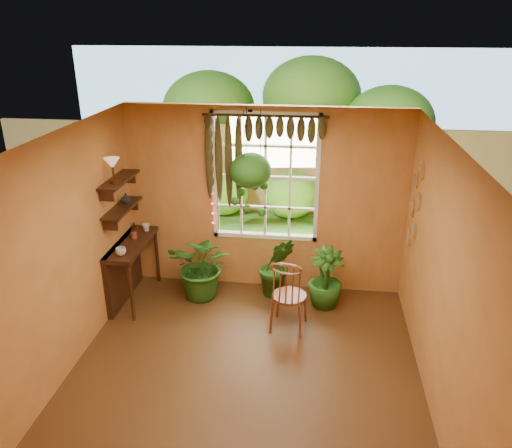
{
  "coord_description": "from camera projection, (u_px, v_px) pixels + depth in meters",
  "views": [
    {
      "loc": [
        0.72,
        -4.43,
        3.78
      ],
      "look_at": [
        0.01,
        1.15,
        1.45
      ],
      "focal_mm": 35.0,
      "sensor_mm": 36.0,
      "label": 1
    }
  ],
  "objects": [
    {
      "name": "potted_plant_mid",
      "position": [
        277.0,
        266.0,
        7.19
      ],
      "size": [
        0.57,
        0.49,
        0.93
      ],
      "primitive_type": "imported",
      "rotation": [
        0.0,
        0.0,
        0.18
      ],
      "color": "#154713",
      "rests_on": "floor"
    },
    {
      "name": "ceiling",
      "position": [
        239.0,
        145.0,
        4.56
      ],
      "size": [
        4.5,
        4.5,
        0.0
      ],
      "primitive_type": "plane",
      "rotation": [
        3.14,
        0.0,
        0.0
      ],
      "color": "white",
      "rests_on": "wall_back"
    },
    {
      "name": "counter_ledge",
      "position": [
        126.0,
        264.0,
        7.07
      ],
      "size": [
        0.4,
        1.2,
        0.9
      ],
      "color": "#391B0F",
      "rests_on": "floor"
    },
    {
      "name": "string_lights",
      "position": [
        211.0,
        174.0,
        7.02
      ],
      "size": [
        0.03,
        0.03,
        1.54
      ],
      "primitive_type": null,
      "color": "#FF2633",
      "rests_on": "window"
    },
    {
      "name": "potted_plant_right",
      "position": [
        326.0,
        278.0,
        6.92
      ],
      "size": [
        0.59,
        0.59,
        0.87
      ],
      "primitive_type": "imported",
      "rotation": [
        0.0,
        0.0,
        0.24
      ],
      "color": "#154713",
      "rests_on": "floor"
    },
    {
      "name": "shelf_upper",
      "position": [
        119.0,
        180.0,
        6.59
      ],
      "size": [
        0.25,
        0.9,
        0.04
      ],
      "primitive_type": "cube",
      "color": "#391B0F",
      "rests_on": "wall_left"
    },
    {
      "name": "brush_jar",
      "position": [
        134.0,
        231.0,
        6.99
      ],
      "size": [
        0.08,
        0.08,
        0.3
      ],
      "color": "brown",
      "rests_on": "counter_ledge"
    },
    {
      "name": "hanging_basket",
      "position": [
        251.0,
        174.0,
        6.71
      ],
      "size": [
        0.56,
        0.56,
        1.44
      ],
      "color": "black",
      "rests_on": "ceiling"
    },
    {
      "name": "shelf_vase",
      "position": [
        126.0,
        198.0,
        6.84
      ],
      "size": [
        0.16,
        0.16,
        0.15
      ],
      "primitive_type": "imported",
      "rotation": [
        0.0,
        0.0,
        0.2
      ],
      "color": "#B2AD99",
      "rests_on": "shelf_lower"
    },
    {
      "name": "backyard",
      "position": [
        298.0,
        136.0,
        11.37
      ],
      "size": [
        14.0,
        10.0,
        12.0
      ],
      "color": "#2B5618",
      "rests_on": "ground"
    },
    {
      "name": "tiffany_lamp",
      "position": [
        112.0,
        165.0,
        6.31
      ],
      "size": [
        0.2,
        0.2,
        0.33
      ],
      "color": "#573418",
      "rests_on": "shelf_upper"
    },
    {
      "name": "cup_b",
      "position": [
        146.0,
        227.0,
        7.27
      ],
      "size": [
        0.14,
        0.14,
        0.1
      ],
      "primitive_type": "imported",
      "rotation": [
        0.0,
        0.0,
        -0.28
      ],
      "color": "beige",
      "rests_on": "counter_ledge"
    },
    {
      "name": "wall_right",
      "position": [
        444.0,
        288.0,
        4.84
      ],
      "size": [
        0.0,
        4.5,
        4.5
      ],
      "primitive_type": "plane",
      "rotation": [
        1.57,
        0.0,
        -1.57
      ],
      "color": "#D88B49",
      "rests_on": "floor"
    },
    {
      "name": "window",
      "position": [
        266.0,
        177.0,
        7.03
      ],
      "size": [
        1.52,
        0.1,
        1.86
      ],
      "color": "white",
      "rests_on": "wall_back"
    },
    {
      "name": "windsor_chair",
      "position": [
        288.0,
        306.0,
        6.43
      ],
      "size": [
        0.51,
        0.53,
        1.19
      ],
      "rotation": [
        0.0,
        0.0,
        -0.16
      ],
      "color": "brown",
      "rests_on": "floor"
    },
    {
      "name": "wall_left",
      "position": [
        55.0,
        264.0,
        5.31
      ],
      "size": [
        0.0,
        4.5,
        4.5
      ],
      "primitive_type": "plane",
      "rotation": [
        1.57,
        0.0,
        1.57
      ],
      "color": "#D88B49",
      "rests_on": "floor"
    },
    {
      "name": "wall_back",
      "position": [
        265.0,
        201.0,
        7.14
      ],
      "size": [
        4.0,
        0.0,
        4.0
      ],
      "primitive_type": "plane",
      "rotation": [
        1.57,
        0.0,
        0.0
      ],
      "color": "#D88B49",
      "rests_on": "floor"
    },
    {
      "name": "potted_plant_left",
      "position": [
        203.0,
        266.0,
        7.12
      ],
      "size": [
        1.02,
        0.92,
        1.0
      ],
      "primitive_type": "imported",
      "rotation": [
        0.0,
        0.0,
        -0.16
      ],
      "color": "#154713",
      "rests_on": "floor"
    },
    {
      "name": "floor",
      "position": [
        242.0,
        382.0,
        5.59
      ],
      "size": [
        4.5,
        4.5,
        0.0
      ],
      "primitive_type": "plane",
      "color": "#4F2E16",
      "rests_on": "ground"
    },
    {
      "name": "wall_plates",
      "position": [
        414.0,
        205.0,
        6.41
      ],
      "size": [
        0.04,
        0.32,
        1.1
      ],
      "primitive_type": null,
      "color": "beige",
      "rests_on": "wall_right"
    },
    {
      "name": "shelf_lower",
      "position": [
        122.0,
        208.0,
        6.74
      ],
      "size": [
        0.25,
        0.9,
        0.04
      ],
      "primitive_type": "cube",
      "color": "#391B0F",
      "rests_on": "wall_left"
    },
    {
      "name": "cup_a",
      "position": [
        121.0,
        251.0,
        6.52
      ],
      "size": [
        0.18,
        0.18,
        0.11
      ],
      "primitive_type": "imported",
      "rotation": [
        0.0,
        0.0,
        -0.42
      ],
      "color": "silver",
      "rests_on": "counter_ledge"
    },
    {
      "name": "valance_vine",
      "position": [
        259.0,
        139.0,
        6.71
      ],
      "size": [
        1.7,
        0.12,
        1.1
      ],
      "color": "#391B0F",
      "rests_on": "window"
    }
  ]
}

